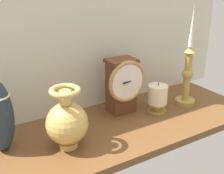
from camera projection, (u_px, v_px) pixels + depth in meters
ground_plane at (117, 128)px, 97.96cm from camera, size 100.00×36.00×2.40cm
back_wall at (89, 18)px, 100.18cm from camera, size 120.00×2.00×65.00cm
mantel_clock at (122, 85)px, 102.91cm from camera, size 14.76×9.12×19.97cm
candlestick_tall_left at (188, 74)px, 108.76cm from camera, size 7.45×7.45×36.92cm
brass_vase_bulbous at (67, 121)px, 82.64cm from camera, size 12.12×12.12×18.35cm
pillar_candle_front at (157, 97)px, 105.34cm from camera, size 7.07×7.07×11.06cm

